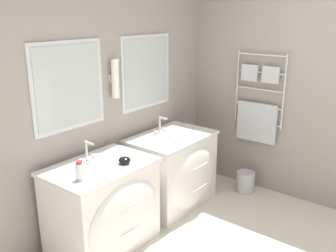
{
  "coord_description": "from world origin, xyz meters",
  "views": [
    {
      "loc": [
        -2.25,
        -0.57,
        2.02
      ],
      "look_at": [
        0.28,
        1.43,
        1.03
      ],
      "focal_mm": 40.0,
      "sensor_mm": 36.0,
      "label": 1
    }
  ],
  "objects_px": {
    "vanity_left": "(105,207)",
    "amenity_bowl": "(125,160)",
    "toiletry_bottle": "(80,171)",
    "vanity_right": "(175,170)",
    "waste_bin": "(245,181)"
  },
  "relations": [
    {
      "from": "vanity_right",
      "to": "toiletry_bottle",
      "type": "bearing_deg",
      "value": -177.25
    },
    {
      "from": "amenity_bowl",
      "to": "waste_bin",
      "type": "distance_m",
      "value": 1.76
    },
    {
      "from": "toiletry_bottle",
      "to": "waste_bin",
      "type": "relative_size",
      "value": 0.63
    },
    {
      "from": "vanity_left",
      "to": "amenity_bowl",
      "type": "distance_m",
      "value": 0.45
    },
    {
      "from": "vanity_left",
      "to": "toiletry_bottle",
      "type": "height_order",
      "value": "toiletry_bottle"
    },
    {
      "from": "vanity_right",
      "to": "vanity_left",
      "type": "bearing_deg",
      "value": 180.0
    },
    {
      "from": "vanity_left",
      "to": "vanity_right",
      "type": "bearing_deg",
      "value": 0.0
    },
    {
      "from": "vanity_left",
      "to": "vanity_right",
      "type": "relative_size",
      "value": 1.0
    },
    {
      "from": "vanity_left",
      "to": "toiletry_bottle",
      "type": "relative_size",
      "value": 5.89
    },
    {
      "from": "vanity_left",
      "to": "amenity_bowl",
      "type": "xyz_separation_m",
      "value": [
        0.15,
        -0.11,
        0.41
      ]
    },
    {
      "from": "vanity_left",
      "to": "toiletry_bottle",
      "type": "distance_m",
      "value": 0.54
    },
    {
      "from": "toiletry_bottle",
      "to": "vanity_right",
      "type": "bearing_deg",
      "value": 2.75
    },
    {
      "from": "toiletry_bottle",
      "to": "amenity_bowl",
      "type": "height_order",
      "value": "toiletry_bottle"
    },
    {
      "from": "vanity_right",
      "to": "waste_bin",
      "type": "xyz_separation_m",
      "value": [
        0.73,
        -0.48,
        -0.27
      ]
    },
    {
      "from": "vanity_right",
      "to": "amenity_bowl",
      "type": "xyz_separation_m",
      "value": [
        -0.85,
        -0.11,
        0.41
      ]
    }
  ]
}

